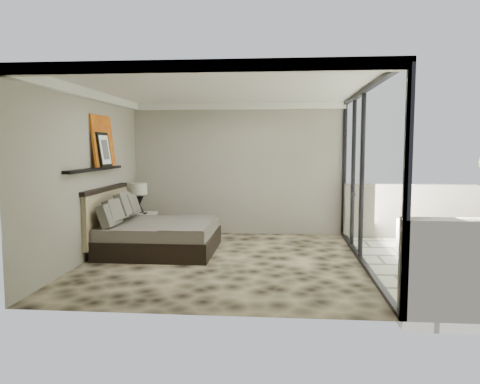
# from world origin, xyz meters

# --- Properties ---
(floor) EXTENTS (5.00, 5.00, 0.00)m
(floor) POSITION_xyz_m (0.00, 0.00, 0.00)
(floor) COLOR black
(floor) RESTS_ON ground
(ceiling) EXTENTS (4.50, 5.00, 0.02)m
(ceiling) POSITION_xyz_m (0.00, 0.00, 2.79)
(ceiling) COLOR silver
(ceiling) RESTS_ON back_wall
(back_wall) EXTENTS (4.50, 0.02, 2.80)m
(back_wall) POSITION_xyz_m (0.00, 2.49, 1.40)
(back_wall) COLOR gray
(back_wall) RESTS_ON floor
(left_wall) EXTENTS (0.02, 5.00, 2.80)m
(left_wall) POSITION_xyz_m (-2.24, 0.00, 1.40)
(left_wall) COLOR gray
(left_wall) RESTS_ON floor
(glass_wall) EXTENTS (0.08, 5.00, 2.80)m
(glass_wall) POSITION_xyz_m (2.25, 0.00, 1.40)
(glass_wall) COLOR white
(glass_wall) RESTS_ON floor
(terrace_slab) EXTENTS (3.00, 5.00, 0.12)m
(terrace_slab) POSITION_xyz_m (3.75, 0.00, -0.06)
(terrace_slab) COLOR beige
(terrace_slab) RESTS_ON ground
(picture_ledge) EXTENTS (0.12, 2.20, 0.05)m
(picture_ledge) POSITION_xyz_m (-2.18, 0.10, 1.50)
(picture_ledge) COLOR black
(picture_ledge) RESTS_ON left_wall
(bed) EXTENTS (2.00, 1.94, 1.10)m
(bed) POSITION_xyz_m (-1.32, 0.59, 0.33)
(bed) COLOR black
(bed) RESTS_ON floor
(nightstand) EXTENTS (0.73, 0.73, 0.57)m
(nightstand) POSITION_xyz_m (-1.95, 1.81, 0.29)
(nightstand) COLOR black
(nightstand) RESTS_ON floor
(table_lamp) EXTENTS (0.33, 0.33, 0.61)m
(table_lamp) POSITION_xyz_m (-1.98, 1.86, 0.91)
(table_lamp) COLOR black
(table_lamp) RESTS_ON nightstand
(abstract_canvas) EXTENTS (0.13, 0.90, 0.90)m
(abstract_canvas) POSITION_xyz_m (-2.19, 0.50, 1.97)
(abstract_canvas) COLOR #A0410D
(abstract_canvas) RESTS_ON picture_ledge
(framed_print) EXTENTS (0.11, 0.50, 0.60)m
(framed_print) POSITION_xyz_m (-2.14, 0.40, 1.82)
(framed_print) COLOR black
(framed_print) RESTS_ON picture_ledge
(ottoman) EXTENTS (0.63, 0.63, 0.51)m
(ottoman) POSITION_xyz_m (4.45, 1.40, 0.25)
(ottoman) COLOR white
(ottoman) RESTS_ON terrace_slab
(lounger) EXTENTS (0.80, 1.53, 0.59)m
(lounger) POSITION_xyz_m (3.42, 0.39, 0.18)
(lounger) COLOR white
(lounger) RESTS_ON terrace_slab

